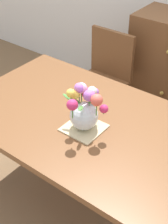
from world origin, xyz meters
TOP-DOWN VIEW (x-y plane):
  - ground_plane at (0.00, 0.00)m, footprint 12.00×12.00m
  - dining_table at (0.00, 0.00)m, footprint 1.66×1.00m
  - chair_left at (-0.45, 0.84)m, footprint 0.42×0.42m
  - placemat at (0.03, -0.08)m, footprint 0.22×0.22m
  - flower_vase at (0.03, -0.08)m, footprint 0.29×0.29m

SIDE VIEW (x-z plane):
  - ground_plane at x=0.00m, z-range 0.00..0.00m
  - chair_left at x=-0.45m, z-range 0.07..0.97m
  - dining_table at x=0.00m, z-range 0.29..1.03m
  - placemat at x=0.03m, z-range 0.74..0.75m
  - flower_vase at x=0.03m, z-range 0.74..1.02m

